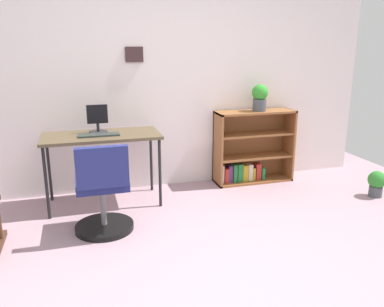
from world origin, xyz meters
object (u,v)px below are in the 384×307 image
object	(u,v)px
bookshelf_low	(250,150)
keyboard	(99,135)
office_chair	(103,195)
potted_plant_on_shelf	(260,97)
potted_plant_floor	(377,183)
desk	(102,140)
monitor	(98,120)

from	to	relation	value
bookshelf_low	keyboard	bearing A→B (deg)	-170.32
office_chair	potted_plant_on_shelf	size ratio (longest dim) A/B	2.69
potted_plant_on_shelf	potted_plant_floor	bearing A→B (deg)	-38.58
desk	bookshelf_low	xyz separation A→B (m)	(1.76, 0.24, -0.30)
monitor	keyboard	size ratio (longest dim) A/B	0.72
bookshelf_low	potted_plant_on_shelf	distance (m)	0.65
keyboard	potted_plant_floor	size ratio (longest dim) A/B	1.38
monitor	office_chair	distance (m)	0.94
monitor	bookshelf_low	world-z (taller)	monitor
bookshelf_low	potted_plant_floor	xyz separation A→B (m)	(1.10, -0.89, -0.23)
desk	keyboard	world-z (taller)	keyboard
keyboard	monitor	bearing A→B (deg)	88.49
desk	bookshelf_low	distance (m)	1.80
potted_plant_on_shelf	office_chair	bearing A→B (deg)	-155.22
desk	bookshelf_low	world-z (taller)	bookshelf_low
monitor	desk	bearing A→B (deg)	-77.60
desk	keyboard	xyz separation A→B (m)	(-0.03, -0.06, 0.07)
desk	monitor	distance (m)	0.21
keyboard	potted_plant_on_shelf	world-z (taller)	potted_plant_on_shelf
keyboard	bookshelf_low	world-z (taller)	bookshelf_low
monitor	potted_plant_on_shelf	bearing A→B (deg)	2.63
bookshelf_low	potted_plant_floor	world-z (taller)	bookshelf_low
office_chair	potted_plant_on_shelf	xyz separation A→B (m)	(1.88, 0.87, 0.68)
monitor	keyboard	bearing A→B (deg)	-91.51
desk	potted_plant_on_shelf	bearing A→B (deg)	5.71
office_chair	potted_plant_on_shelf	bearing A→B (deg)	24.78
desk	bookshelf_low	size ratio (longest dim) A/B	1.23
keyboard	potted_plant_floor	distance (m)	3.01
office_chair	potted_plant_on_shelf	world-z (taller)	potted_plant_on_shelf
potted_plant_on_shelf	potted_plant_floor	size ratio (longest dim) A/B	1.07
keyboard	potted_plant_on_shelf	size ratio (longest dim) A/B	1.29
keyboard	bookshelf_low	distance (m)	1.85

